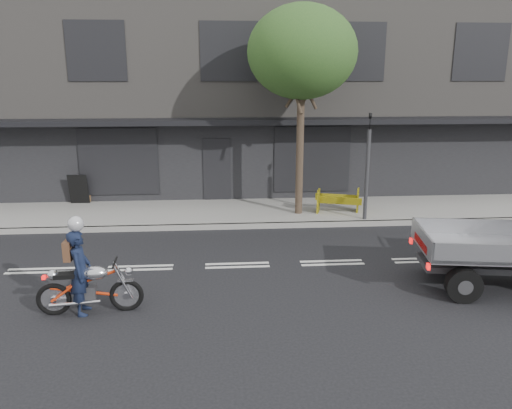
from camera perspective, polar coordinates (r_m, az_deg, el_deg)
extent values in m
plane|color=black|center=(12.57, -2.14, -6.97)|extent=(80.00, 80.00, 0.00)
cube|color=gray|center=(17.01, -2.74, -0.91)|extent=(32.00, 3.20, 0.15)
cube|color=gray|center=(15.47, -2.58, -2.49)|extent=(32.00, 0.20, 0.15)
cube|color=slate|center=(22.99, -3.32, 13.04)|extent=(26.00, 10.00, 8.00)
cylinder|color=#382B21|center=(16.30, 5.01, 5.31)|extent=(0.24, 0.24, 4.00)
ellipsoid|color=#1F481B|center=(16.11, 5.28, 16.97)|extent=(3.40, 3.40, 2.89)
cylinder|color=#2D2D30|center=(16.02, 12.55, 3.03)|extent=(0.12, 0.12, 3.00)
imported|color=black|center=(15.78, 12.90, 9.27)|extent=(0.08, 0.10, 0.50)
torus|color=black|center=(10.79, -22.10, -10.01)|extent=(0.68, 0.14, 0.68)
torus|color=black|center=(10.52, -14.57, -10.01)|extent=(0.68, 0.14, 0.68)
cube|color=#2D2D30|center=(10.60, -18.72, -9.50)|extent=(0.36, 0.26, 0.28)
ellipsoid|color=silver|center=(10.41, -18.03, -7.43)|extent=(0.57, 0.35, 0.28)
cube|color=black|center=(10.52, -20.64, -7.56)|extent=(0.55, 0.27, 0.09)
cylinder|color=black|center=(10.27, -15.85, -6.40)|extent=(0.08, 0.61, 0.04)
imported|color=#121A32|center=(10.46, -19.42, -7.33)|extent=(0.45, 0.65, 1.72)
cylinder|color=black|center=(11.39, 22.63, -8.50)|extent=(0.77, 0.38, 0.74)
cylinder|color=black|center=(12.86, 20.43, -5.65)|extent=(0.77, 0.38, 0.74)
cube|color=#B5B6BB|center=(12.18, 24.99, -4.62)|extent=(3.18, 2.33, 0.10)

